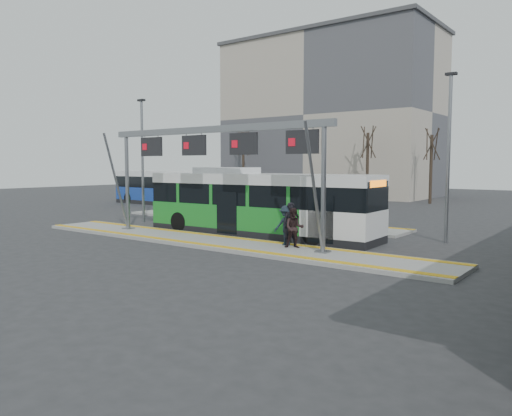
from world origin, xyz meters
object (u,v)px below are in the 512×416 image
(hero_bus, at_px, (258,204))
(passenger_b, at_px, (294,228))
(gantry, at_px, (211,149))
(passenger_c, at_px, (286,225))
(passenger_a, at_px, (291,224))

(hero_bus, distance_m, passenger_b, 5.00)
(passenger_b, bearing_deg, hero_bus, 112.51)
(gantry, distance_m, hero_bus, 4.16)
(gantry, relative_size, passenger_c, 7.60)
(gantry, xyz_separation_m, passenger_a, (4.04, 0.52, -3.22))
(gantry, relative_size, passenger_b, 7.83)
(gantry, xyz_separation_m, hero_bus, (0.34, 3.12, -2.72))
(passenger_b, bearing_deg, gantry, 151.18)
(gantry, height_order, passenger_a, gantry)
(passenger_a, height_order, passenger_c, passenger_a)
(passenger_a, bearing_deg, gantry, 154.33)
(gantry, relative_size, hero_bus, 1.03)
(hero_bus, xyz_separation_m, passenger_b, (4.03, -2.89, -0.60))
(hero_bus, distance_m, passenger_a, 4.54)
(hero_bus, bearing_deg, passenger_b, -38.06)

